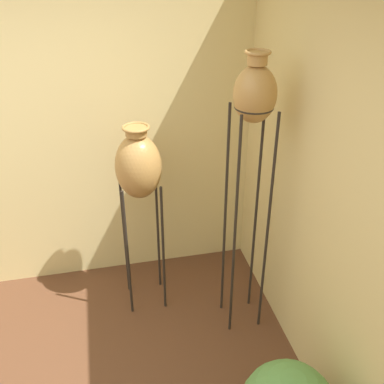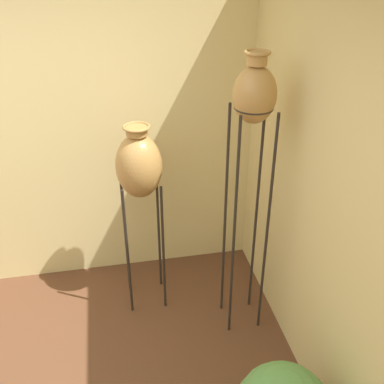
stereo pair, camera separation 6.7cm
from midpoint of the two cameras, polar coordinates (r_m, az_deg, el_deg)
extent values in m
cube|color=beige|center=(3.69, -22.90, 6.75)|extent=(7.80, 0.06, 2.70)
cylinder|color=#28231E|center=(3.08, 4.82, -5.68)|extent=(0.02, 0.02, 1.73)
cylinder|color=#28231E|center=(3.14, 8.94, -5.09)|extent=(0.02, 0.02, 1.73)
cylinder|color=#28231E|center=(3.26, 3.64, -3.36)|extent=(0.02, 0.02, 1.73)
cylinder|color=#28231E|center=(3.33, 7.54, -2.87)|extent=(0.02, 0.02, 1.73)
torus|color=#28231E|center=(2.82, 7.20, 10.65)|extent=(0.24, 0.24, 0.02)
ellipsoid|color=#B28447|center=(2.79, 7.30, 12.20)|extent=(0.27, 0.27, 0.36)
cylinder|color=#B28447|center=(2.74, 7.59, 16.47)|extent=(0.12, 0.12, 0.07)
torus|color=#B28447|center=(2.73, 7.64, 17.21)|extent=(0.16, 0.16, 0.02)
cylinder|color=#28231E|center=(3.44, -8.72, -8.02)|extent=(0.02, 0.02, 1.12)
cylinder|color=#28231E|center=(3.46, -4.23, -7.50)|extent=(0.02, 0.02, 1.12)
cylinder|color=#28231E|center=(3.66, -9.08, -5.49)|extent=(0.02, 0.02, 1.12)
cylinder|color=#28231E|center=(3.67, -4.87, -5.02)|extent=(0.02, 0.02, 1.12)
torus|color=#28231E|center=(3.26, -7.29, 1.50)|extent=(0.28, 0.28, 0.02)
ellipsoid|color=#B28447|center=(3.21, -7.41, 3.19)|extent=(0.33, 0.33, 0.48)
cylinder|color=#B28447|center=(3.10, -7.73, 7.63)|extent=(0.15, 0.15, 0.06)
torus|color=#B28447|center=(3.09, -7.77, 8.12)|extent=(0.19, 0.19, 0.02)
camera|label=1|loc=(0.03, -90.61, -0.34)|focal=42.00mm
camera|label=2|loc=(0.03, 89.39, 0.34)|focal=42.00mm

